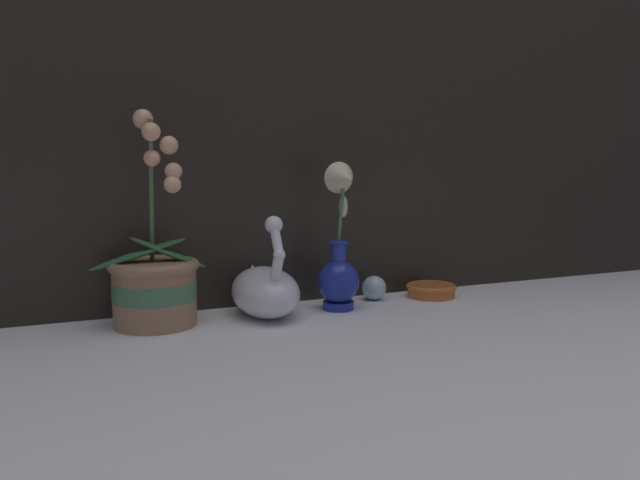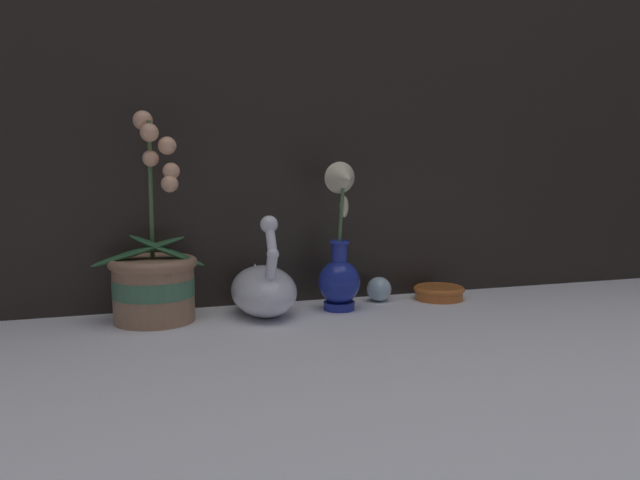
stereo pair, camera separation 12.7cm
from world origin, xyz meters
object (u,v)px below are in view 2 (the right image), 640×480
at_px(orchid_potted_plant, 154,278).
at_px(glass_sphere, 379,289).
at_px(blue_vase, 340,258).
at_px(swan_figurine, 263,288).
at_px(amber_dish, 439,292).

relative_size(orchid_potted_plant, glass_sphere, 7.33).
relative_size(orchid_potted_plant, blue_vase, 1.31).
xyz_separation_m(swan_figurine, amber_dish, (0.41, 0.03, -0.04)).
bearing_deg(blue_vase, swan_figurine, 176.92).
distance_m(swan_figurine, glass_sphere, 0.28).
bearing_deg(orchid_potted_plant, amber_dish, 1.22).
distance_m(swan_figurine, amber_dish, 0.41).
relative_size(blue_vase, amber_dish, 2.68).
bearing_deg(blue_vase, glass_sphere, 26.97).
distance_m(orchid_potted_plant, amber_dish, 0.62).
bearing_deg(swan_figurine, blue_vase, -3.08).
bearing_deg(orchid_potted_plant, swan_figurine, -3.57).
height_order(swan_figurine, blue_vase, blue_vase).
bearing_deg(glass_sphere, amber_dish, -8.76).
distance_m(orchid_potted_plant, blue_vase, 0.37).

